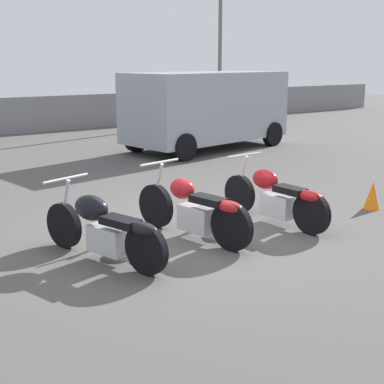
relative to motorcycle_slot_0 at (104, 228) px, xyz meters
name	(u,v)px	position (x,y,z in m)	size (l,w,h in m)	color
ground_plane	(188,234)	(1.47, 0.27, -0.43)	(60.00, 60.00, 0.00)	#514F4C
motorcycle_slot_0	(104,228)	(0.00, 0.00, 0.00)	(0.90, 2.08, 0.99)	black
motorcycle_slot_1	(194,210)	(1.41, 0.05, 0.00)	(0.76, 2.13, 1.03)	black
motorcycle_slot_2	(275,197)	(2.88, -0.06, -0.01)	(0.72, 2.13, 1.00)	black
parked_van	(207,107)	(6.31, 6.37, 0.76)	(5.04, 2.80, 2.15)	#999EA8
traffic_cone_near	(372,195)	(4.80, -0.41, -0.19)	(0.27, 0.27, 0.48)	orange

